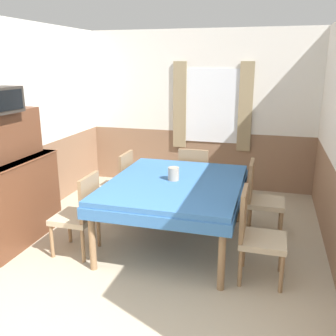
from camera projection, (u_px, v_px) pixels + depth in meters
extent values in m
cube|color=white|center=(200.00, 82.00, 6.12)|extent=(4.20, 0.05, 1.65)
cube|color=#89664C|center=(198.00, 159.00, 6.48)|extent=(4.20, 0.05, 0.95)
cube|color=white|center=(212.00, 106.00, 6.13)|extent=(0.95, 0.01, 1.20)
cube|color=#998460|center=(180.00, 105.00, 6.26)|extent=(0.22, 0.03, 1.42)
cube|color=#998460|center=(245.00, 107.00, 5.97)|extent=(0.22, 0.03, 1.42)
cube|color=white|center=(12.00, 88.00, 4.61)|extent=(0.05, 4.69, 1.65)
cube|color=#89664C|center=(23.00, 188.00, 4.97)|extent=(0.05, 4.69, 0.95)
cube|color=#89664C|center=(336.00, 220.00, 3.96)|extent=(0.05, 4.69, 0.95)
cube|color=#386BA8|center=(175.00, 184.00, 4.30)|extent=(1.49, 1.80, 0.06)
cube|color=#386BA8|center=(175.00, 191.00, 4.33)|extent=(1.52, 1.83, 0.12)
cylinder|color=#93704C|center=(92.00, 238.00, 3.82)|extent=(0.07, 0.07, 0.71)
cylinder|color=#93704C|center=(222.00, 256.00, 3.48)|extent=(0.07, 0.07, 0.71)
cylinder|color=#93704C|center=(145.00, 188.00, 5.34)|extent=(0.07, 0.07, 0.71)
cylinder|color=#93704C|center=(239.00, 197.00, 5.00)|extent=(0.07, 0.07, 0.71)
cylinder|color=#93704C|center=(186.00, 189.00, 5.77)|extent=(0.04, 0.04, 0.39)
cylinder|color=#93704C|center=(210.00, 192.00, 5.67)|extent=(0.04, 0.04, 0.39)
cylinder|color=#93704C|center=(180.00, 198.00, 5.42)|extent=(0.04, 0.04, 0.39)
cylinder|color=#93704C|center=(206.00, 200.00, 5.32)|extent=(0.04, 0.04, 0.39)
cube|color=tan|center=(196.00, 180.00, 5.48)|extent=(0.44, 0.44, 0.06)
cube|color=#93704C|center=(193.00, 166.00, 5.22)|extent=(0.42, 0.04, 0.48)
cylinder|color=#93704C|center=(52.00, 241.00, 4.10)|extent=(0.04, 0.04, 0.39)
cylinder|color=#93704C|center=(70.00, 227.00, 4.46)|extent=(0.04, 0.04, 0.39)
cylinder|color=#93704C|center=(83.00, 246.00, 4.00)|extent=(0.04, 0.04, 0.39)
cylinder|color=#93704C|center=(99.00, 231.00, 4.36)|extent=(0.04, 0.04, 0.39)
cube|color=tan|center=(75.00, 218.00, 4.17)|extent=(0.44, 0.44, 0.06)
cube|color=#93704C|center=(90.00, 197.00, 4.04)|extent=(0.04, 0.42, 0.48)
cylinder|color=#93704C|center=(280.00, 215.00, 4.80)|extent=(0.04, 0.04, 0.39)
cylinder|color=#93704C|center=(281.00, 227.00, 4.45)|extent=(0.04, 0.04, 0.39)
cylinder|color=#93704C|center=(250.00, 212.00, 4.90)|extent=(0.04, 0.04, 0.39)
cylinder|color=#93704C|center=(248.00, 224.00, 4.55)|extent=(0.04, 0.04, 0.39)
cube|color=tan|center=(266.00, 203.00, 4.62)|extent=(0.44, 0.44, 0.06)
cube|color=#93704C|center=(251.00, 181.00, 4.60)|extent=(0.04, 0.42, 0.48)
cylinder|color=#93704C|center=(281.00, 254.00, 3.82)|extent=(0.04, 0.04, 0.39)
cylinder|color=#93704C|center=(281.00, 274.00, 3.47)|extent=(0.04, 0.04, 0.39)
cylinder|color=#93704C|center=(243.00, 250.00, 3.92)|extent=(0.04, 0.04, 0.39)
cylinder|color=#93704C|center=(240.00, 268.00, 3.57)|extent=(0.04, 0.04, 0.39)
cube|color=tan|center=(263.00, 241.00, 3.64)|extent=(0.44, 0.44, 0.06)
cube|color=#93704C|center=(244.00, 213.00, 3.61)|extent=(0.04, 0.42, 0.48)
cylinder|color=#93704C|center=(95.00, 207.00, 5.09)|extent=(0.04, 0.04, 0.39)
cylinder|color=#93704C|center=(107.00, 197.00, 5.44)|extent=(0.04, 0.04, 0.39)
cylinder|color=#93704C|center=(121.00, 209.00, 4.99)|extent=(0.04, 0.04, 0.39)
cylinder|color=#93704C|center=(132.00, 200.00, 5.34)|extent=(0.04, 0.04, 0.39)
cube|color=tan|center=(113.00, 188.00, 5.15)|extent=(0.44, 0.44, 0.06)
cube|color=#93704C|center=(126.00, 170.00, 5.02)|extent=(0.04, 0.42, 0.48)
cube|color=brown|center=(15.00, 201.00, 4.42)|extent=(0.44, 1.21, 1.00)
cube|color=brown|center=(10.00, 161.00, 4.28)|extent=(0.46, 1.23, 0.02)
cube|color=brown|center=(3.00, 136.00, 4.22)|extent=(0.24, 1.09, 0.55)
cube|color=black|center=(10.00, 100.00, 3.95)|extent=(0.01, 0.41, 0.21)
cylinder|color=#A39989|center=(173.00, 174.00, 4.32)|extent=(0.13, 0.13, 0.15)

